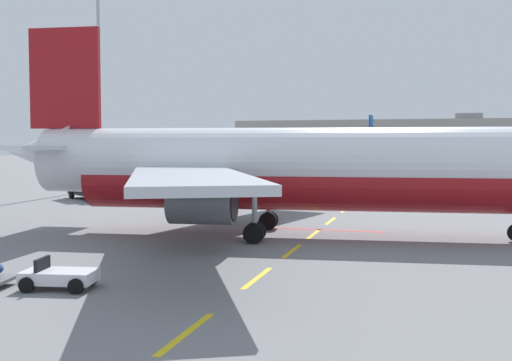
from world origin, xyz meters
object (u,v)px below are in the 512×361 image
object	(u,v)px
airliner_foreground	(287,167)
apron_light_mast_near	(99,48)
catering_truck	(91,182)
airliner_mid_left	(378,154)

from	to	relation	value
airliner_foreground	apron_light_mast_near	xyz separation A→B (m)	(-28.78, 28.93, 12.21)
airliner_foreground	catering_truck	distance (m)	28.98
airliner_mid_left	airliner_foreground	bearing A→B (deg)	-88.81
airliner_foreground	catering_truck	world-z (taller)	airliner_foreground
airliner_mid_left	catering_truck	xyz separation A→B (m)	(-21.29, -69.07, -1.68)
airliner_mid_left	apron_light_mast_near	world-z (taller)	apron_light_mast_near
catering_truck	airliner_foreground	bearing A→B (deg)	-36.96
airliner_foreground	airliner_mid_left	xyz separation A→B (m)	(-1.79, 86.43, -0.63)
airliner_foreground	airliner_mid_left	distance (m)	86.46
airliner_mid_left	apron_light_mast_near	size ratio (longest dim) A/B	1.12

